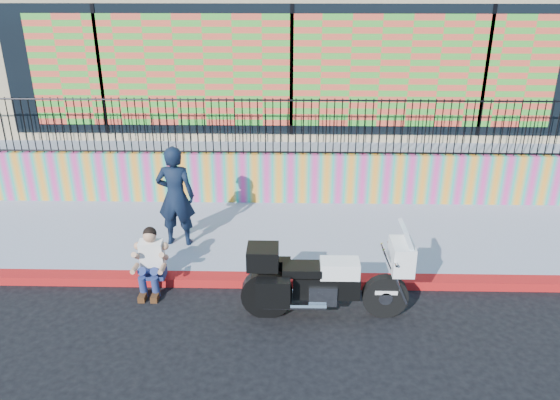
{
  "coord_description": "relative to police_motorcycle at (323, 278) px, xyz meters",
  "views": [
    {
      "loc": [
        0.02,
        -7.91,
        4.85
      ],
      "look_at": [
        -0.18,
        1.2,
        1.03
      ],
      "focal_mm": 35.0,
      "sensor_mm": 36.0,
      "label": 1
    }
  ],
  "objects": [
    {
      "name": "ground",
      "position": [
        -0.51,
        0.87,
        -0.65
      ],
      "size": [
        90.0,
        90.0,
        0.0
      ],
      "primitive_type": "plane",
      "color": "black",
      "rests_on": "ground"
    },
    {
      "name": "red_curb",
      "position": [
        -0.51,
        0.87,
        -0.57
      ],
      "size": [
        16.0,
        0.3,
        0.15
      ],
      "primitive_type": "cube",
      "color": "#A50B1B",
      "rests_on": "ground"
    },
    {
      "name": "sidewalk",
      "position": [
        -0.51,
        2.52,
        -0.57
      ],
      "size": [
        16.0,
        3.0,
        0.15
      ],
      "primitive_type": "cube",
      "color": "#8D94A9",
      "rests_on": "ground"
    },
    {
      "name": "mural_wall",
      "position": [
        -0.51,
        4.12,
        0.05
      ],
      "size": [
        16.0,
        0.2,
        1.1
      ],
      "primitive_type": "cube",
      "color": "#D5388E",
      "rests_on": "sidewalk"
    },
    {
      "name": "metal_fence",
      "position": [
        -0.51,
        4.12,
        1.2
      ],
      "size": [
        15.8,
        0.04,
        1.2
      ],
      "primitive_type": null,
      "color": "black",
      "rests_on": "mural_wall"
    },
    {
      "name": "elevated_platform",
      "position": [
        -0.51,
        9.22,
        -0.02
      ],
      "size": [
        16.0,
        10.0,
        1.25
      ],
      "primitive_type": "cube",
      "color": "#8D94A9",
      "rests_on": "ground"
    },
    {
      "name": "storefront_building",
      "position": [
        -0.51,
        9.0,
        2.6
      ],
      "size": [
        14.0,
        8.06,
        4.0
      ],
      "color": "tan",
      "rests_on": "elevated_platform"
    },
    {
      "name": "police_motorcycle",
      "position": [
        0.0,
        0.0,
        0.0
      ],
      "size": [
        2.47,
        0.82,
        1.54
      ],
      "color": "black",
      "rests_on": "ground"
    },
    {
      "name": "police_officer",
      "position": [
        -2.59,
        2.06,
        0.45
      ],
      "size": [
        0.71,
        0.48,
        1.89
      ],
      "primitive_type": "imported",
      "rotation": [
        0.0,
        0.0,
        3.1
      ],
      "color": "black",
      "rests_on": "sidewalk"
    },
    {
      "name": "seated_man",
      "position": [
        -2.75,
        0.62,
        -0.2
      ],
      "size": [
        0.54,
        0.71,
        1.06
      ],
      "color": "navy",
      "rests_on": "ground"
    }
  ]
}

